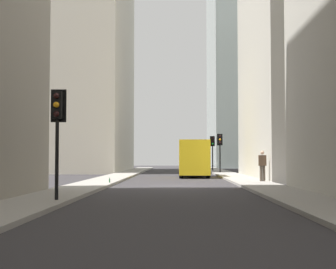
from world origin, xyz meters
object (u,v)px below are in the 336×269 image
object	(u,v)px
traffic_light_midblock	(213,145)
pedestrian	(262,164)
sedan_white	(190,167)
traffic_light_far_junction	(220,144)
discarded_bottle	(110,181)
delivery_truck	(193,159)
traffic_light_foreground	(57,118)

from	to	relation	value
traffic_light_midblock	pedestrian	world-z (taller)	traffic_light_midblock
sedan_white	traffic_light_far_junction	bearing A→B (deg)	-99.77
traffic_light_far_junction	traffic_light_midblock	bearing A→B (deg)	2.34
sedan_white	discarded_bottle	xyz separation A→B (m)	(-19.94, 5.04, -0.42)
traffic_light_far_junction	pedestrian	distance (m)	17.70
delivery_truck	pedestrian	size ratio (longest dim) A/B	3.60
traffic_light_far_junction	discarded_bottle	distance (m)	21.14
traffic_light_far_junction	pedestrian	xyz separation A→B (m)	(-17.59, -0.96, -1.71)
discarded_bottle	delivery_truck	bearing A→B (deg)	-24.35
traffic_light_midblock	discarded_bottle	bearing A→B (deg)	163.58
traffic_light_midblock	traffic_light_far_junction	bearing A→B (deg)	-177.66
sedan_white	pedestrian	xyz separation A→B (m)	(-18.08, -3.77, 0.46)
pedestrian	delivery_truck	bearing A→B (deg)	22.15
traffic_light_midblock	traffic_light_far_junction	size ratio (longest dim) A/B	1.02
traffic_light_foreground	pedestrian	bearing A→B (deg)	-34.90
traffic_light_far_junction	sedan_white	bearing A→B (deg)	80.23
delivery_truck	traffic_light_foreground	xyz separation A→B (m)	(-22.17, 5.24, 1.37)
traffic_light_midblock	pedestrian	xyz separation A→B (m)	(-23.88, -1.22, -1.76)
traffic_light_far_junction	discarded_bottle	bearing A→B (deg)	158.04
traffic_light_foreground	traffic_light_midblock	world-z (taller)	traffic_light_midblock
traffic_light_midblock	discarded_bottle	distance (m)	26.97
discarded_bottle	pedestrian	bearing A→B (deg)	-78.04
discarded_bottle	sedan_white	bearing A→B (deg)	-14.17
sedan_white	traffic_light_midblock	distance (m)	6.72
traffic_light_foreground	discarded_bottle	size ratio (longest dim) A/B	13.59
delivery_truck	sedan_white	xyz separation A→B (m)	(8.81, 0.00, -0.80)
delivery_truck	discarded_bottle	size ratio (longest dim) A/B	23.93
delivery_truck	traffic_light_far_junction	world-z (taller)	traffic_light_far_junction
traffic_light_midblock	traffic_light_far_junction	world-z (taller)	traffic_light_midblock
sedan_white	pedestrian	distance (m)	18.47
traffic_light_foreground	delivery_truck	bearing A→B (deg)	-13.28
pedestrian	traffic_light_foreground	bearing A→B (deg)	145.10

